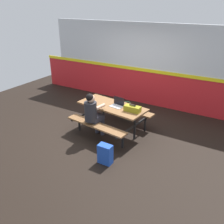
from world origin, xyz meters
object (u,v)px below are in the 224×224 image
student_nearer (93,112)px  toolbox_grey (132,109)px  backpack_dark (105,154)px  tote_bag_bright (127,110)px  picnic_table_main (112,111)px  laptop_silver (117,104)px

student_nearer → toolbox_grey: (0.84, 0.46, 0.10)m
backpack_dark → tote_bag_bright: backpack_dark is taller
backpack_dark → picnic_table_main: bearing=115.1°
laptop_silver → tote_bag_bright: bearing=103.3°
student_nearer → toolbox_grey: bearing=28.6°
toolbox_grey → tote_bag_bright: (-0.71, 1.10, -0.62)m
tote_bag_bright → laptop_silver: bearing=-76.7°
laptop_silver → toolbox_grey: (0.47, -0.09, 0.02)m
laptop_silver → toolbox_grey: bearing=-11.3°
toolbox_grey → laptop_silver: bearing=168.7°
toolbox_grey → student_nearer: bearing=-151.4°
picnic_table_main → backpack_dark: (0.60, -1.28, -0.36)m
picnic_table_main → student_nearer: 0.59m
laptop_silver → backpack_dark: 1.49m
picnic_table_main → backpack_dark: bearing=-64.9°
picnic_table_main → tote_bag_bright: picnic_table_main is taller
student_nearer → tote_bag_bright: 1.65m
picnic_table_main → student_nearer: (-0.23, -0.53, 0.13)m
picnic_table_main → toolbox_grey: size_ratio=4.65×
picnic_table_main → toolbox_grey: bearing=-6.9°
laptop_silver → backpack_dark: (0.45, -1.30, -0.57)m
student_nearer → laptop_silver: (0.37, 0.55, 0.08)m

